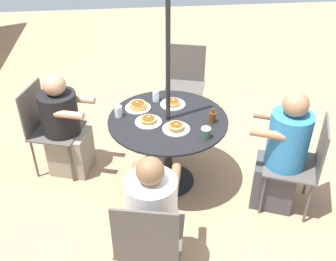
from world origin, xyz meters
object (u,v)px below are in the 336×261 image
object	(u,v)px
pancake_plate_c	(173,103)
coffee_cup	(206,133)
patio_chair_east	(149,239)
drinking_glass_b	(118,111)
diner_south	(282,156)
diner_east	(152,223)
syrup_bottle	(212,117)
patio_table	(168,133)
pancake_plate_d	(138,106)
patio_chair_south	(303,160)
patio_chair_north	(47,124)
drinking_glass_a	(156,96)
pancake_plate_a	(176,127)
pancake_plate_b	(148,121)
patio_chair_west	(185,80)
diner_north	(65,129)

from	to	relation	value
pancake_plate_c	coffee_cup	bearing A→B (deg)	-159.87
patio_chair_east	drinking_glass_b	distance (m)	1.35
pancake_plate_c	diner_south	bearing A→B (deg)	-126.14
diner_east	syrup_bottle	size ratio (longest dim) A/B	8.12
patio_table	patio_chair_east	distance (m)	1.24
pancake_plate_d	patio_chair_south	bearing A→B (deg)	-116.42
pancake_plate_d	drinking_glass_b	xyz separation A→B (m)	(-0.13, 0.19, 0.03)
patio_chair_north	diner_south	world-z (taller)	diner_south
drinking_glass_a	syrup_bottle	bearing A→B (deg)	-132.56
pancake_plate_a	patio_chair_north	bearing A→B (deg)	65.83
pancake_plate_d	coffee_cup	size ratio (longest dim) A/B	2.59
pancake_plate_b	patio_chair_west	bearing A→B (deg)	-23.14
patio_chair_west	pancake_plate_d	size ratio (longest dim) A/B	3.83
patio_table	patio_chair_north	xyz separation A→B (m)	(0.37, 1.19, -0.06)
diner_north	patio_chair_west	xyz separation A→B (m)	(0.88, -1.35, 0.04)
diner_north	drinking_glass_b	distance (m)	0.67
patio_table	drinking_glass_a	xyz separation A→B (m)	(0.35, 0.08, 0.21)
diner_south	pancake_plate_d	world-z (taller)	diner_south
coffee_cup	patio_table	bearing A→B (deg)	41.01
diner_east	patio_chair_west	size ratio (longest dim) A/B	1.20
patio_chair_west	coffee_cup	bearing A→B (deg)	104.03
diner_south	drinking_glass_a	xyz separation A→B (m)	(0.76, 1.06, 0.27)
diner_north	patio_chair_south	size ratio (longest dim) A/B	1.18
patio_chair_south	patio_table	bearing A→B (deg)	90.00
patio_table	pancake_plate_a	size ratio (longest dim) A/B	4.55
pancake_plate_d	syrup_bottle	world-z (taller)	syrup_bottle
patio_chair_east	pancake_plate_d	size ratio (longest dim) A/B	3.83
diner_north	pancake_plate_a	distance (m)	1.20
diner_south	pancake_plate_a	distance (m)	0.98
patio_table	patio_chair_south	world-z (taller)	patio_chair_south
coffee_cup	patio_chair_east	bearing A→B (deg)	147.64
diner_south	patio_chair_west	xyz separation A→B (m)	(1.60, 0.64, -0.00)
patio_table	patio_chair_east	size ratio (longest dim) A/B	1.19
coffee_cup	drinking_glass_a	world-z (taller)	drinking_glass_a
patio_chair_north	pancake_plate_c	size ratio (longest dim) A/B	3.83
patio_table	pancake_plate_b	world-z (taller)	pancake_plate_b
diner_east	diner_north	bearing A→B (deg)	132.55
pancake_plate_c	patio_table	bearing A→B (deg)	163.47
diner_north	patio_chair_north	bearing A→B (deg)	-90.00
pancake_plate_c	drinking_glass_b	distance (m)	0.55
patio_chair_north	coffee_cup	size ratio (longest dim) A/B	9.91
patio_chair_east	syrup_bottle	distance (m)	1.33
diner_east	coffee_cup	size ratio (longest dim) A/B	11.88
pancake_plate_a	pancake_plate_d	size ratio (longest dim) A/B	1.00
drinking_glass_b	pancake_plate_a	bearing A→B (deg)	-119.07
patio_chair_west	drinking_glass_a	xyz separation A→B (m)	(-0.85, 0.43, 0.27)
diner_north	pancake_plate_b	distance (m)	0.94
patio_chair_south	drinking_glass_a	xyz separation A→B (m)	(0.82, 1.23, 0.27)
diner_north	pancake_plate_a	bearing A→B (deg)	82.10
patio_chair_north	patio_chair_south	distance (m)	2.48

